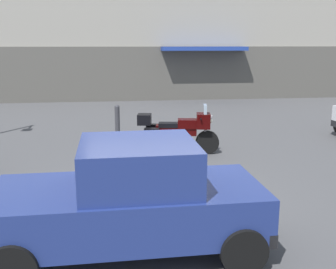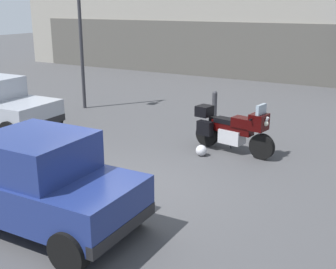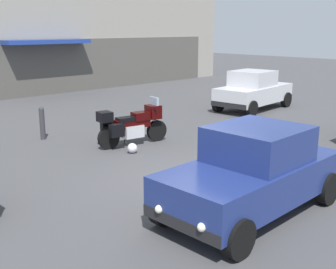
% 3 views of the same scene
% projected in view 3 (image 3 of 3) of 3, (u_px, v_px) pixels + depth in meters
% --- Properties ---
extents(ground_plane, '(80.00, 80.00, 0.00)m').
position_uv_depth(ground_plane, '(191.00, 181.00, 9.69)').
color(ground_plane, '#424244').
extents(motorcycle, '(2.25, 0.94, 1.36)m').
position_uv_depth(motorcycle, '(132.00, 124.00, 12.51)').
color(motorcycle, black).
rests_on(motorcycle, ground).
extents(helmet, '(0.28, 0.28, 0.28)m').
position_uv_depth(helmet, '(132.00, 148.00, 11.80)').
color(helmet, silver).
rests_on(helmet, ground).
extents(car_hatchback_near, '(3.97, 2.06, 1.64)m').
position_uv_depth(car_hatchback_near, '(253.00, 90.00, 18.00)').
color(car_hatchback_near, silver).
rests_on(car_hatchback_near, ground).
extents(car_wagon_end, '(3.90, 1.84, 1.64)m').
position_uv_depth(car_wagon_end, '(253.00, 172.00, 7.80)').
color(car_wagon_end, navy).
rests_on(car_wagon_end, ground).
extents(bollard_curbside, '(0.16, 0.16, 1.03)m').
position_uv_depth(bollard_curbside, '(42.00, 122.00, 13.18)').
color(bollard_curbside, '#333338').
rests_on(bollard_curbside, ground).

